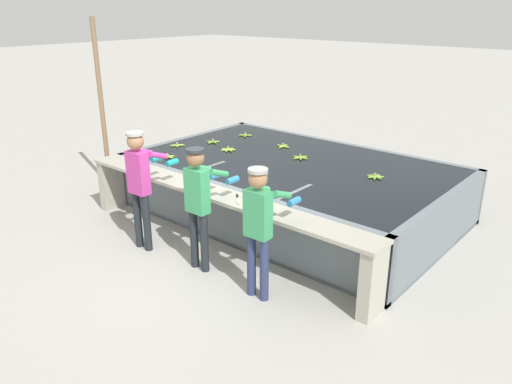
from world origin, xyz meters
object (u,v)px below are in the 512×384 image
(banana_bunch_floating_1, at_px, (167,157))
(banana_bunch_floating_8, at_px, (177,145))
(worker_0, at_px, (140,178))
(banana_bunch_floating_3, at_px, (228,150))
(banana_bunch_floating_2, at_px, (375,177))
(knife_0, at_px, (238,198))
(worker_1, at_px, (199,197))
(banana_bunch_floating_7, at_px, (283,146))
(support_post_left, at_px, (102,106))
(banana_bunch_floating_4, at_px, (213,142))
(banana_bunch_floating_5, at_px, (300,157))
(banana_bunch_floating_6, at_px, (261,176))
(banana_bunch_floating_0, at_px, (245,135))
(worker_2, at_px, (260,221))

(banana_bunch_floating_1, bearing_deg, banana_bunch_floating_8, 125.99)
(worker_0, relative_size, banana_bunch_floating_3, 6.27)
(banana_bunch_floating_2, bearing_deg, knife_0, -116.85)
(worker_1, distance_m, knife_0, 0.57)
(banana_bunch_floating_7, relative_size, support_post_left, 0.09)
(banana_bunch_floating_1, bearing_deg, banana_bunch_floating_4, 95.55)
(knife_0, bearing_deg, worker_0, -153.84)
(banana_bunch_floating_5, xyz_separation_m, banana_bunch_floating_6, (0.10, -1.18, 0.00))
(banana_bunch_floating_0, relative_size, banana_bunch_floating_1, 0.88)
(worker_0, height_order, worker_2, worker_0)
(banana_bunch_floating_5, bearing_deg, worker_1, -84.62)
(worker_1, bearing_deg, banana_bunch_floating_7, 107.02)
(banana_bunch_floating_3, distance_m, banana_bunch_floating_5, 1.36)
(banana_bunch_floating_0, bearing_deg, support_post_left, -132.02)
(banana_bunch_floating_2, relative_size, banana_bunch_floating_4, 1.01)
(worker_0, xyz_separation_m, banana_bunch_floating_5, (0.84, 2.72, -0.15))
(banana_bunch_floating_8, relative_size, support_post_left, 0.07)
(banana_bunch_floating_8, xyz_separation_m, knife_0, (2.66, -1.24, -0.01))
(worker_2, xyz_separation_m, banana_bunch_floating_5, (-1.30, 2.63, -0.08))
(worker_2, xyz_separation_m, banana_bunch_floating_3, (-2.59, 2.18, -0.08))
(worker_1, height_order, banana_bunch_floating_8, worker_1)
(worker_1, height_order, banana_bunch_floating_4, worker_1)
(banana_bunch_floating_0, bearing_deg, banana_bunch_floating_6, -42.98)
(banana_bunch_floating_6, height_order, banana_bunch_floating_7, same)
(banana_bunch_floating_1, height_order, banana_bunch_floating_4, same)
(banana_bunch_floating_3, height_order, banana_bunch_floating_5, same)
(worker_1, xyz_separation_m, banana_bunch_floating_6, (-0.14, 1.42, -0.10))
(banana_bunch_floating_1, xyz_separation_m, banana_bunch_floating_2, (3.23, 1.37, -0.00))
(banana_bunch_floating_5, bearing_deg, banana_bunch_floating_4, -172.76)
(worker_2, distance_m, knife_0, 1.01)
(banana_bunch_floating_2, xyz_separation_m, banana_bunch_floating_5, (-1.46, 0.09, 0.00))
(banana_bunch_floating_3, relative_size, banana_bunch_floating_8, 1.17)
(banana_bunch_floating_6, bearing_deg, knife_0, -68.96)
(banana_bunch_floating_7, distance_m, support_post_left, 3.52)
(banana_bunch_floating_1, distance_m, support_post_left, 1.94)
(worker_2, height_order, knife_0, worker_2)
(banana_bunch_floating_5, bearing_deg, knife_0, -77.81)
(banana_bunch_floating_4, bearing_deg, worker_0, -67.16)
(banana_bunch_floating_2, bearing_deg, banana_bunch_floating_3, -172.54)
(banana_bunch_floating_0, xyz_separation_m, banana_bunch_floating_4, (-0.13, -0.79, -0.00))
(banana_bunch_floating_2, bearing_deg, support_post_left, -164.55)
(banana_bunch_floating_5, distance_m, knife_0, 2.13)
(worker_2, xyz_separation_m, banana_bunch_floating_8, (-3.51, 1.78, -0.08))
(banana_bunch_floating_3, bearing_deg, banana_bunch_floating_0, 115.32)
(worker_0, bearing_deg, banana_bunch_floating_6, 58.59)
(banana_bunch_floating_3, bearing_deg, banana_bunch_floating_5, 19.19)
(banana_bunch_floating_2, bearing_deg, banana_bunch_floating_7, 167.63)
(worker_1, bearing_deg, banana_bunch_floating_0, 122.39)
(worker_1, xyz_separation_m, banana_bunch_floating_2, (1.22, 2.52, -0.10))
(worker_2, xyz_separation_m, knife_0, (-0.85, 0.54, -0.08))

